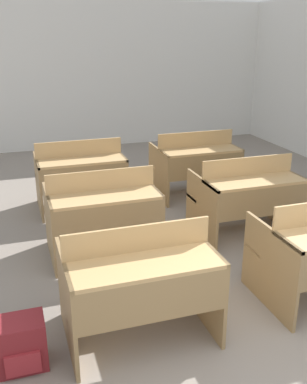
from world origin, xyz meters
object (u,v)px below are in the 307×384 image
at_px(schoolbag, 21,344).
at_px(bench_third_right, 196,163).
at_px(bench_second_right, 247,195).
at_px(bench_third_left, 81,174).
at_px(bench_second_left, 103,212).
at_px(bench_front_left, 139,281).

bearing_deg(schoolbag, bench_third_right, 48.52).
height_order(bench_third_right, schoolbag, bench_third_right).
height_order(bench_second_right, bench_third_left, same).
distance_m(bench_second_right, schoolbag, 2.87).
bearing_deg(bench_second_left, bench_second_right, -0.86).
xyz_separation_m(bench_front_left, bench_second_right, (1.63, 1.35, 0.00)).
xyz_separation_m(bench_second_left, bench_second_right, (1.60, -0.02, 0.00)).
relative_size(bench_front_left, bench_second_right, 1.00).
bearing_deg(bench_second_right, bench_third_right, 91.20).
bearing_deg(schoolbag, bench_third_left, 72.45).
relative_size(bench_front_left, bench_second_left, 1.00).
distance_m(bench_second_left, schoolbag, 1.71).
relative_size(bench_front_left, bench_third_left, 1.00).
height_order(bench_second_right, schoolbag, bench_second_right).
bearing_deg(bench_third_right, bench_second_right, -88.80).
xyz_separation_m(bench_third_right, schoolbag, (-2.45, -2.77, -0.28)).
relative_size(bench_second_left, bench_second_right, 1.00).
relative_size(bench_second_left, schoolbag, 3.00).
distance_m(bench_second_left, bench_third_left, 1.33).
distance_m(bench_second_left, bench_third_right, 2.06).
distance_m(bench_second_left, bench_second_right, 1.61).
height_order(bench_second_left, bench_third_right, same).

